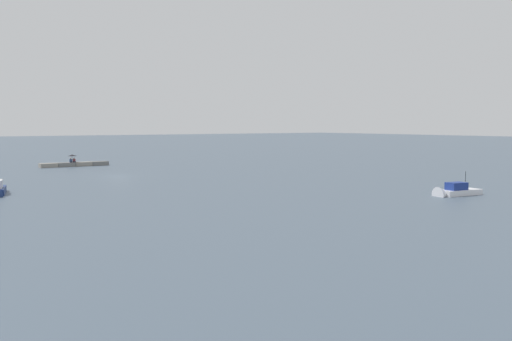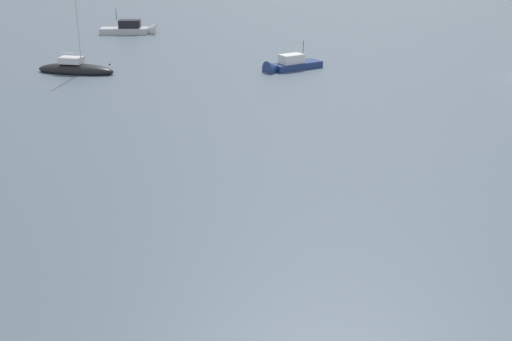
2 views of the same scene
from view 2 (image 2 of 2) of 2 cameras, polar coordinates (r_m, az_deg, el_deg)
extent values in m
ellipsoid|color=black|center=(63.49, -14.70, 8.04)|extent=(7.09, 5.51, 1.22)
cube|color=silver|center=(63.48, -15.07, 8.82)|extent=(2.33, 2.09, 0.56)
cylinder|color=silver|center=(62.44, -14.62, 12.27)|extent=(0.12, 0.12, 8.25)
cylinder|color=silver|center=(63.51, -15.38, 9.38)|extent=(2.15, 1.41, 0.09)
sphere|color=black|center=(61.96, -12.03, 8.59)|extent=(0.16, 0.16, 0.16)
cube|color=navy|center=(63.34, 3.37, 8.59)|extent=(2.74, 5.02, 0.79)
cone|color=navy|center=(62.01, 1.57, 8.36)|extent=(2.00, 1.99, 1.67)
cube|color=silver|center=(62.86, 2.96, 9.24)|extent=(1.75, 2.33, 0.79)
cube|color=#283847|center=(62.53, 2.53, 9.22)|extent=(1.24, 0.37, 0.55)
cylinder|color=black|center=(63.42, 3.94, 10.19)|extent=(0.05, 0.05, 1.11)
cube|color=#ADB2B7|center=(83.96, -10.85, 11.23)|extent=(5.31, 5.39, 0.92)
cone|color=#ADB2B7|center=(83.55, -8.95, 11.29)|extent=(2.75, 2.75, 1.95)
cube|color=black|center=(83.71, -10.44, 11.87)|extent=(2.80, 2.82, 0.92)
cube|color=#283847|center=(83.61, -9.98, 11.91)|extent=(1.13, 1.10, 0.65)
cylinder|color=black|center=(83.81, -11.52, 12.57)|extent=(0.06, 0.06, 1.29)
camera|label=1|loc=(52.08, -58.96, 3.54)|focal=39.29mm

